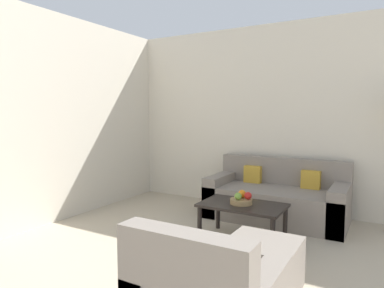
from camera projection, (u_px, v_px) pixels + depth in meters
wall_back at (328, 118)px, 4.63m from camera, size 7.60×0.06×2.70m
sofa_loveseat at (276, 199)px, 4.57m from camera, size 1.78×0.84×0.79m
coffee_table at (243, 209)px, 3.79m from camera, size 0.92×0.56×0.42m
fruit_bowl at (241, 201)px, 3.78m from camera, size 0.25×0.25×0.06m
apple_red at (248, 196)px, 3.76m from camera, size 0.08×0.08×0.08m
apple_green at (238, 196)px, 3.74m from camera, size 0.08×0.08×0.08m
orange_fruit at (242, 194)px, 3.83m from camera, size 0.09×0.09×0.09m
ottoman at (263, 265)px, 2.74m from camera, size 0.56×0.53×0.41m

